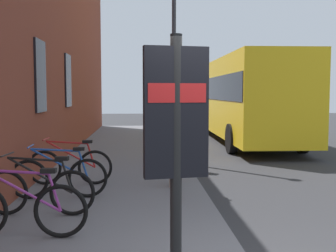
{
  "coord_description": "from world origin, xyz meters",
  "views": [
    {
      "loc": [
        -3.9,
        1.25,
        2.04
      ],
      "look_at": [
        3.02,
        0.8,
        1.48
      ],
      "focal_mm": 44.22,
      "sensor_mm": 36.0,
      "label": 1
    }
  ],
  "objects_px": {
    "bicycle_under_window": "(39,191)",
    "bicycle_beside_lamp": "(70,166)",
    "pedestrian_crossing_street": "(176,127)",
    "transit_info_sign": "(176,131)",
    "bicycle_far_end": "(22,209)",
    "pedestrian_by_facade": "(175,136)",
    "bicycle_leaning_wall": "(59,177)",
    "city_bus": "(244,95)",
    "street_lamp": "(174,49)"
  },
  "relations": [
    {
      "from": "bicycle_under_window",
      "to": "transit_info_sign",
      "type": "xyz_separation_m",
      "value": [
        -3.01,
        -1.88,
        1.21
      ]
    },
    {
      "from": "city_bus",
      "to": "pedestrian_by_facade",
      "type": "xyz_separation_m",
      "value": [
        -8.56,
        3.56,
        -0.76
      ]
    },
    {
      "from": "bicycle_leaning_wall",
      "to": "pedestrian_by_facade",
      "type": "distance_m",
      "value": 2.41
    },
    {
      "from": "transit_info_sign",
      "to": "pedestrian_by_facade",
      "type": "height_order",
      "value": "transit_info_sign"
    },
    {
      "from": "bicycle_under_window",
      "to": "pedestrian_crossing_street",
      "type": "bearing_deg",
      "value": -29.39
    },
    {
      "from": "city_bus",
      "to": "street_lamp",
      "type": "bearing_deg",
      "value": 146.3
    },
    {
      "from": "bicycle_far_end",
      "to": "pedestrian_crossing_street",
      "type": "height_order",
      "value": "pedestrian_crossing_street"
    },
    {
      "from": "transit_info_sign",
      "to": "pedestrian_by_facade",
      "type": "relative_size",
      "value": 1.42
    },
    {
      "from": "bicycle_far_end",
      "to": "transit_info_sign",
      "type": "height_order",
      "value": "transit_info_sign"
    },
    {
      "from": "bicycle_far_end",
      "to": "transit_info_sign",
      "type": "relative_size",
      "value": 0.74
    },
    {
      "from": "bicycle_leaning_wall",
      "to": "pedestrian_crossing_street",
      "type": "height_order",
      "value": "pedestrian_crossing_street"
    },
    {
      "from": "bicycle_beside_lamp",
      "to": "pedestrian_crossing_street",
      "type": "xyz_separation_m",
      "value": [
        2.28,
        -2.4,
        0.62
      ]
    },
    {
      "from": "city_bus",
      "to": "street_lamp",
      "type": "distance_m",
      "value": 6.1
    },
    {
      "from": "bicycle_leaning_wall",
      "to": "pedestrian_crossing_street",
      "type": "xyz_separation_m",
      "value": [
        3.41,
        -2.41,
        0.62
      ]
    },
    {
      "from": "bicycle_far_end",
      "to": "bicycle_under_window",
      "type": "bearing_deg",
      "value": 0.83
    },
    {
      "from": "pedestrian_by_facade",
      "to": "street_lamp",
      "type": "relative_size",
      "value": 0.32
    },
    {
      "from": "pedestrian_by_facade",
      "to": "street_lamp",
      "type": "height_order",
      "value": "street_lamp"
    },
    {
      "from": "bicycle_far_end",
      "to": "bicycle_under_window",
      "type": "xyz_separation_m",
      "value": [
        1.01,
        0.01,
        -0.0
      ]
    },
    {
      "from": "bicycle_under_window",
      "to": "transit_info_sign",
      "type": "bearing_deg",
      "value": -147.94
    },
    {
      "from": "bicycle_beside_lamp",
      "to": "pedestrian_crossing_street",
      "type": "bearing_deg",
      "value": -46.41
    },
    {
      "from": "pedestrian_crossing_street",
      "to": "street_lamp",
      "type": "height_order",
      "value": "street_lamp"
    },
    {
      "from": "bicycle_leaning_wall",
      "to": "transit_info_sign",
      "type": "distance_m",
      "value": 4.59
    },
    {
      "from": "bicycle_under_window",
      "to": "street_lamp",
      "type": "relative_size",
      "value": 0.33
    },
    {
      "from": "bicycle_beside_lamp",
      "to": "bicycle_under_window",
      "type": "bearing_deg",
      "value": 177.11
    },
    {
      "from": "bicycle_far_end",
      "to": "bicycle_leaning_wall",
      "type": "bearing_deg",
      "value": -2.29
    },
    {
      "from": "bicycle_far_end",
      "to": "bicycle_beside_lamp",
      "type": "distance_m",
      "value": 3.18
    },
    {
      "from": "bicycle_leaning_wall",
      "to": "bicycle_under_window",
      "type": "bearing_deg",
      "value": 174.69
    },
    {
      "from": "bicycle_far_end",
      "to": "bicycle_leaning_wall",
      "type": "xyz_separation_m",
      "value": [
        2.06,
        -0.08,
        0.0
      ]
    },
    {
      "from": "bicycle_far_end",
      "to": "pedestrian_crossing_street",
      "type": "relative_size",
      "value": 1.07
    },
    {
      "from": "pedestrian_by_facade",
      "to": "bicycle_far_end",
      "type": "bearing_deg",
      "value": 141.71
    },
    {
      "from": "bicycle_beside_lamp",
      "to": "city_bus",
      "type": "relative_size",
      "value": 0.17
    },
    {
      "from": "bicycle_beside_lamp",
      "to": "city_bus",
      "type": "xyz_separation_m",
      "value": [
        8.24,
        -5.73,
        1.41
      ]
    },
    {
      "from": "pedestrian_crossing_street",
      "to": "pedestrian_by_facade",
      "type": "xyz_separation_m",
      "value": [
        -2.6,
        0.23,
        0.02
      ]
    },
    {
      "from": "city_bus",
      "to": "pedestrian_by_facade",
      "type": "distance_m",
      "value": 9.3
    },
    {
      "from": "bicycle_beside_lamp",
      "to": "transit_info_sign",
      "type": "bearing_deg",
      "value": -161.08
    },
    {
      "from": "transit_info_sign",
      "to": "city_bus",
      "type": "height_order",
      "value": "city_bus"
    },
    {
      "from": "bicycle_under_window",
      "to": "bicycle_beside_lamp",
      "type": "bearing_deg",
      "value": -2.89
    },
    {
      "from": "bicycle_beside_lamp",
      "to": "transit_info_sign",
      "type": "height_order",
      "value": "transit_info_sign"
    },
    {
      "from": "bicycle_leaning_wall",
      "to": "street_lamp",
      "type": "distance_m",
      "value": 5.75
    },
    {
      "from": "bicycle_under_window",
      "to": "bicycle_beside_lamp",
      "type": "xyz_separation_m",
      "value": [
        2.17,
        -0.11,
        0.0
      ]
    },
    {
      "from": "bicycle_leaning_wall",
      "to": "bicycle_beside_lamp",
      "type": "xyz_separation_m",
      "value": [
        1.13,
        -0.01,
        -0.0
      ]
    },
    {
      "from": "city_bus",
      "to": "pedestrian_crossing_street",
      "type": "xyz_separation_m",
      "value": [
        -5.95,
        3.33,
        -0.79
      ]
    },
    {
      "from": "street_lamp",
      "to": "transit_info_sign",
      "type": "bearing_deg",
      "value": 175.58
    },
    {
      "from": "bicycle_far_end",
      "to": "pedestrian_by_facade",
      "type": "xyz_separation_m",
      "value": [
        2.86,
        -2.26,
        0.64
      ]
    },
    {
      "from": "pedestrian_crossing_street",
      "to": "bicycle_under_window",
      "type": "bearing_deg",
      "value": 150.61
    },
    {
      "from": "bicycle_under_window",
      "to": "transit_info_sign",
      "type": "height_order",
      "value": "transit_info_sign"
    },
    {
      "from": "bicycle_far_end",
      "to": "pedestrian_crossing_street",
      "type": "xyz_separation_m",
      "value": [
        5.47,
        -2.49,
        0.62
      ]
    },
    {
      "from": "bicycle_far_end",
      "to": "city_bus",
      "type": "relative_size",
      "value": 0.17
    },
    {
      "from": "bicycle_under_window",
      "to": "pedestrian_by_facade",
      "type": "xyz_separation_m",
      "value": [
        1.85,
        -2.28,
        0.64
      ]
    },
    {
      "from": "bicycle_beside_lamp",
      "to": "bicycle_far_end",
      "type": "bearing_deg",
      "value": 178.3
    }
  ]
}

